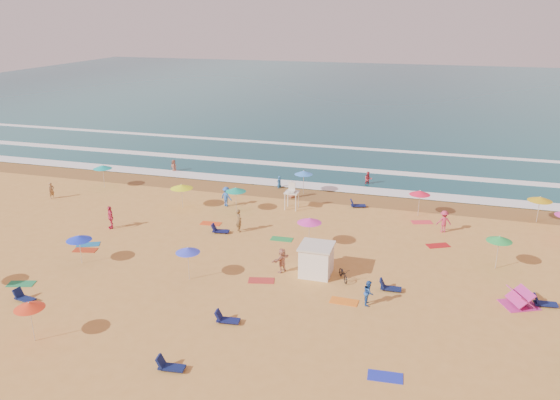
# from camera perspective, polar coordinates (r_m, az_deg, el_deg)

# --- Properties ---
(ground) EXTENTS (220.00, 220.00, 0.00)m
(ground) POSITION_cam_1_polar(r_m,az_deg,el_deg) (41.63, -1.72, -4.61)
(ground) COLOR gold
(ground) RESTS_ON ground
(ocean) EXTENTS (220.00, 140.00, 0.18)m
(ocean) POSITION_cam_1_polar(r_m,az_deg,el_deg) (121.95, 10.77, 10.92)
(ocean) COLOR #0C4756
(ocean) RESTS_ON ground
(wet_sand) EXTENTS (220.00, 220.00, 0.00)m
(wet_sand) POSITION_cam_1_polar(r_m,az_deg,el_deg) (52.86, 2.46, 0.64)
(wet_sand) COLOR olive
(wet_sand) RESTS_ON ground
(surf_foam) EXTENTS (200.00, 18.70, 0.05)m
(surf_foam) POSITION_cam_1_polar(r_m,az_deg,el_deg) (61.06, 4.47, 3.25)
(surf_foam) COLOR white
(surf_foam) RESTS_ON ground
(cabana) EXTENTS (2.00, 2.00, 2.00)m
(cabana) POSITION_cam_1_polar(r_m,az_deg,el_deg) (36.72, 3.81, -6.33)
(cabana) COLOR white
(cabana) RESTS_ON ground
(cabana_roof) EXTENTS (2.20, 2.20, 0.12)m
(cabana_roof) POSITION_cam_1_polar(r_m,az_deg,el_deg) (36.27, 3.85, -4.82)
(cabana_roof) COLOR silver
(cabana_roof) RESTS_ON cabana
(bicycle) EXTENTS (1.27, 1.73, 0.87)m
(bicycle) POSITION_cam_1_polar(r_m,az_deg,el_deg) (36.39, 6.63, -7.67)
(bicycle) COLOR black
(bicycle) RESTS_ON ground
(lifeguard_stand) EXTENTS (1.20, 1.20, 2.10)m
(lifeguard_stand) POSITION_cam_1_polar(r_m,az_deg,el_deg) (48.54, 1.24, 0.25)
(lifeguard_stand) COLOR white
(lifeguard_stand) RESTS_ON ground
(beach_umbrellas) EXTENTS (46.60, 29.88, 0.80)m
(beach_umbrellas) POSITION_cam_1_polar(r_m,az_deg,el_deg) (41.10, 3.91, -1.78)
(beach_umbrellas) COLOR #FF1A43
(beach_umbrellas) RESTS_ON ground
(loungers) EXTENTS (39.30, 26.96, 0.34)m
(loungers) POSITION_cam_1_polar(r_m,az_deg,el_deg) (36.21, 5.20, -8.22)
(loungers) COLOR #0F1A4B
(loungers) RESTS_ON ground
(towels) EXTENTS (27.78, 22.69, 0.03)m
(towels) POSITION_cam_1_polar(r_m,az_deg,el_deg) (39.01, -2.93, -6.31)
(towels) COLOR #B73516
(towels) RESTS_ON ground
(beachgoers) EXTENTS (53.80, 24.87, 2.15)m
(beachgoers) POSITION_cam_1_polar(r_m,az_deg,el_deg) (45.36, 0.78, -1.44)
(beachgoers) COLOR #DC3764
(beachgoers) RESTS_ON ground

